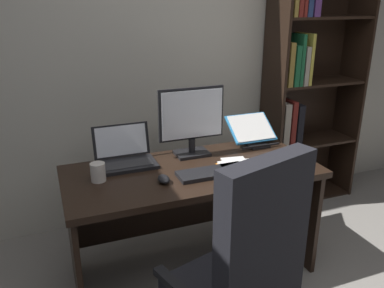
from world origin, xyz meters
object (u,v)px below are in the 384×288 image
bookshelf (303,83)px  reading_stand_with_book (252,130)px  desk (188,194)px  notepad (237,164)px  open_binder (262,168)px  office_chair (242,283)px  coffee_mug (98,172)px  pen (240,162)px  monitor (192,122)px  computer_mouse (164,179)px  laptop (125,156)px  keyboard (212,172)px

bookshelf → reading_stand_with_book: size_ratio=6.54×
desk → notepad: notepad is taller
open_binder → notepad: open_binder is taller
reading_stand_with_book → notepad: (-0.29, -0.33, -0.09)m
office_chair → coffee_mug: bearing=107.0°
reading_stand_with_book → pen: (-0.27, -0.33, -0.08)m
office_chair → monitor: bearing=66.3°
monitor → open_binder: (0.31, -0.39, -0.21)m
reading_stand_with_book → open_binder: (-0.18, -0.46, -0.08)m
coffee_mug → open_binder: bearing=-12.0°
coffee_mug → computer_mouse: bearing=-24.2°
pen → office_chair: bearing=-115.8°
bookshelf → laptop: size_ratio=5.89×
laptop → notepad: laptop is taller
pen → computer_mouse: bearing=-171.5°
reading_stand_with_book → coffee_mug: reading_stand_with_book is taller
bookshelf → computer_mouse: size_ratio=20.27×
computer_mouse → reading_stand_with_book: bearing=27.3°
office_chair → monitor: (0.12, 0.97, 0.49)m
monitor → laptop: size_ratio=1.26×
computer_mouse → reading_stand_with_book: reading_stand_with_book is taller
open_binder → notepad: size_ratio=2.57×
laptop → open_binder: size_ratio=0.66×
reading_stand_with_book → desk: bearing=-159.5°
desk → computer_mouse: computer_mouse is taller
reading_stand_with_book → open_binder: reading_stand_with_book is taller
monitor → computer_mouse: bearing=-131.4°
monitor → open_binder: monitor is taller
computer_mouse → open_binder: computer_mouse is taller
monitor → keyboard: size_ratio=1.07×
computer_mouse → coffee_mug: (-0.34, 0.15, 0.03)m
bookshelf → laptop: (-1.62, -0.43, -0.26)m
open_binder → desk: bearing=155.9°
office_chair → coffee_mug: office_chair is taller
laptop → keyboard: size_ratio=0.85×
notepad → coffee_mug: (-0.84, 0.07, 0.05)m
keyboard → notepad: (0.20, 0.08, -0.01)m
open_binder → pen: (-0.09, 0.13, 0.00)m
reading_stand_with_book → monitor: bearing=-172.3°
bookshelf → coffee_mug: size_ratio=19.59×
bookshelf → pen: 1.21m
desk → monitor: 0.46m
open_binder → coffee_mug: bearing=175.7°
office_chair → coffee_mug: 0.99m
computer_mouse → office_chair: bearing=-74.2°
desk → office_chair: bearing=-92.8°
desk → laptop: size_ratio=4.30×
desk → laptop: bearing=157.8°
reading_stand_with_book → coffee_mug: bearing=-167.3°
reading_stand_with_book → pen: 0.43m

